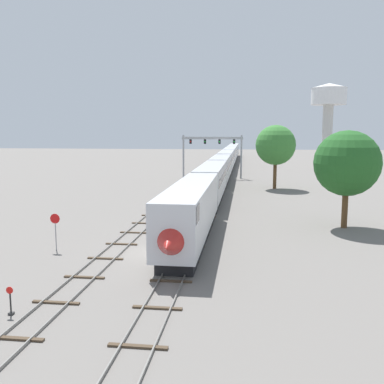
# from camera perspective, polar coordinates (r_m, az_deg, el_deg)

# --- Properties ---
(ground_plane) EXTENTS (400.00, 400.00, 0.00)m
(ground_plane) POSITION_cam_1_polar(r_m,az_deg,el_deg) (32.29, -4.50, -8.22)
(ground_plane) COLOR slate
(track_main) EXTENTS (2.60, 200.00, 0.16)m
(track_main) POSITION_cam_1_polar(r_m,az_deg,el_deg) (90.89, 4.46, 2.35)
(track_main) COLOR slate
(track_main) RESTS_ON ground
(track_near) EXTENTS (2.60, 160.00, 0.16)m
(track_near) POSITION_cam_1_polar(r_m,az_deg,el_deg) (71.59, -0.74, 0.84)
(track_near) COLOR slate
(track_near) RESTS_ON ground
(passenger_train) EXTENTS (3.04, 145.76, 4.80)m
(passenger_train) POSITION_cam_1_polar(r_m,az_deg,el_deg) (97.28, 4.67, 4.23)
(passenger_train) COLOR silver
(passenger_train) RESTS_ON ground
(signal_gantry) EXTENTS (12.10, 0.49, 8.55)m
(signal_gantry) POSITION_cam_1_polar(r_m,az_deg,el_deg) (83.99, 2.74, 6.12)
(signal_gantry) COLOR #999BA0
(signal_gantry) RESTS_ON ground
(water_tower) EXTENTS (9.07, 9.07, 21.59)m
(water_tower) POSITION_cam_1_polar(r_m,az_deg,el_deg) (116.94, 17.95, 11.42)
(water_tower) COLOR beige
(water_tower) RESTS_ON ground
(switch_stand) EXTENTS (0.36, 0.24, 1.46)m
(switch_stand) POSITION_cam_1_polar(r_m,az_deg,el_deg) (23.55, -23.28, -13.81)
(switch_stand) COLOR black
(switch_stand) RESTS_ON ground
(stop_sign) EXTENTS (0.76, 0.08, 2.88)m
(stop_sign) POSITION_cam_1_polar(r_m,az_deg,el_deg) (34.09, -17.96, -4.47)
(stop_sign) COLOR gray
(stop_sign) RESTS_ON ground
(trackside_tree_left) EXTENTS (6.17, 6.17, 9.25)m
(trackside_tree_left) POSITION_cam_1_polar(r_m,az_deg,el_deg) (42.23, 20.19, 3.63)
(trackside_tree_left) COLOR brown
(trackside_tree_left) RESTS_ON ground
(trackside_tree_mid) EXTENTS (6.40, 6.40, 10.24)m
(trackside_tree_mid) POSITION_cam_1_polar(r_m,az_deg,el_deg) (69.27, 11.22, 6.22)
(trackside_tree_mid) COLOR brown
(trackside_tree_mid) RESTS_ON ground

